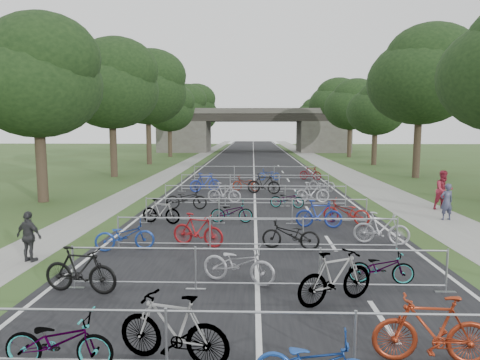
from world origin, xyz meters
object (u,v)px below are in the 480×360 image
at_px(pedestrian_a, 447,202).
at_px(pedestrian_c, 29,237).
at_px(pedestrian_b, 444,190).
at_px(bike_0, 59,341).
at_px(bike_1, 173,329).
at_px(overpass_bridge, 254,130).

relative_size(pedestrian_a, pedestrian_c, 1.04).
bearing_deg(pedestrian_c, pedestrian_b, -133.03).
distance_m(bike_0, bike_1, 1.88).
height_order(bike_0, pedestrian_c, pedestrian_c).
distance_m(overpass_bridge, pedestrian_a, 53.75).
distance_m(overpass_bridge, bike_1, 64.81).
distance_m(bike_0, pedestrian_a, 16.67).
bearing_deg(bike_0, pedestrian_b, -39.77).
relative_size(pedestrian_a, pedestrian_b, 0.83).
height_order(overpass_bridge, bike_1, overpass_bridge).
relative_size(bike_1, pedestrian_a, 1.27).
relative_size(bike_0, bike_1, 0.90).
height_order(pedestrian_b, pedestrian_c, pedestrian_b).
xyz_separation_m(pedestrian_a, pedestrian_c, (-15.10, -6.29, -0.03)).
relative_size(overpass_bridge, bike_1, 15.22).
xyz_separation_m(pedestrian_a, pedestrian_b, (0.90, 2.36, 0.16)).
bearing_deg(overpass_bridge, bike_1, -91.30).
height_order(overpass_bridge, pedestrian_a, overpass_bridge).
relative_size(pedestrian_b, pedestrian_c, 1.26).
bearing_deg(pedestrian_c, overpass_bridge, -77.97).
relative_size(bike_1, pedestrian_b, 1.06).
height_order(bike_1, pedestrian_c, pedestrian_c).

